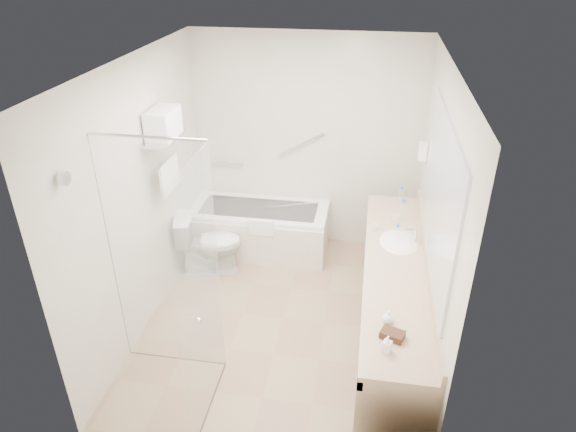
% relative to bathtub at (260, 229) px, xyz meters
% --- Properties ---
extents(floor, '(3.20, 3.20, 0.00)m').
position_rel_bathtub_xyz_m(floor, '(0.50, -1.24, -0.28)').
color(floor, '#9C8660').
rests_on(floor, ground).
extents(ceiling, '(2.60, 3.20, 0.10)m').
position_rel_bathtub_xyz_m(ceiling, '(0.50, -1.24, 2.22)').
color(ceiling, silver).
rests_on(ceiling, wall_back).
extents(wall_back, '(2.60, 0.10, 2.50)m').
position_rel_bathtub_xyz_m(wall_back, '(0.50, 0.36, 0.97)').
color(wall_back, beige).
rests_on(wall_back, ground).
extents(wall_front, '(2.60, 0.10, 2.50)m').
position_rel_bathtub_xyz_m(wall_front, '(0.50, -2.84, 0.97)').
color(wall_front, beige).
rests_on(wall_front, ground).
extents(wall_left, '(0.10, 3.20, 2.50)m').
position_rel_bathtub_xyz_m(wall_left, '(-0.80, -1.24, 0.97)').
color(wall_left, beige).
rests_on(wall_left, ground).
extents(wall_right, '(0.10, 3.20, 2.50)m').
position_rel_bathtub_xyz_m(wall_right, '(1.80, -1.24, 0.97)').
color(wall_right, beige).
rests_on(wall_right, ground).
extents(bathtub, '(1.60, 0.73, 0.59)m').
position_rel_bathtub_xyz_m(bathtub, '(0.00, 0.00, 0.00)').
color(bathtub, white).
rests_on(bathtub, floor).
extents(grab_bar_short, '(0.40, 0.03, 0.03)m').
position_rel_bathtub_xyz_m(grab_bar_short, '(-0.45, 0.32, 0.67)').
color(grab_bar_short, silver).
rests_on(grab_bar_short, wall_back).
extents(grab_bar_long, '(0.53, 0.03, 0.33)m').
position_rel_bathtub_xyz_m(grab_bar_long, '(0.45, 0.32, 0.97)').
color(grab_bar_long, silver).
rests_on(grab_bar_long, wall_back).
extents(shower_enclosure, '(0.96, 0.91, 2.11)m').
position_rel_bathtub_xyz_m(shower_enclosure, '(-0.13, -2.16, 0.79)').
color(shower_enclosure, silver).
rests_on(shower_enclosure, floor).
extents(towel_shelf, '(0.24, 0.55, 0.81)m').
position_rel_bathtub_xyz_m(towel_shelf, '(-0.67, -0.89, 1.48)').
color(towel_shelf, silver).
rests_on(towel_shelf, wall_left).
extents(vanity_counter, '(0.55, 2.70, 0.95)m').
position_rel_bathtub_xyz_m(vanity_counter, '(1.52, -1.39, 0.36)').
color(vanity_counter, tan).
rests_on(vanity_counter, floor).
extents(sink, '(0.40, 0.52, 0.14)m').
position_rel_bathtub_xyz_m(sink, '(1.55, -0.99, 0.54)').
color(sink, white).
rests_on(sink, vanity_counter).
extents(faucet, '(0.03, 0.03, 0.14)m').
position_rel_bathtub_xyz_m(faucet, '(1.70, -0.99, 0.65)').
color(faucet, silver).
rests_on(faucet, vanity_counter).
extents(mirror, '(0.02, 2.00, 1.20)m').
position_rel_bathtub_xyz_m(mirror, '(1.79, -1.39, 1.27)').
color(mirror, '#B0B6BD').
rests_on(mirror, wall_right).
extents(hairdryer_unit, '(0.08, 0.10, 0.18)m').
position_rel_bathtub_xyz_m(hairdryer_unit, '(1.75, -0.19, 1.17)').
color(hairdryer_unit, white).
rests_on(hairdryer_unit, wall_right).
extents(toilet, '(0.79, 0.57, 0.70)m').
position_rel_bathtub_xyz_m(toilet, '(-0.45, -0.54, 0.08)').
color(toilet, white).
rests_on(toilet, floor).
extents(amenity_basket, '(0.19, 0.16, 0.05)m').
position_rel_bathtub_xyz_m(amenity_basket, '(1.47, -2.32, 0.60)').
color(amenity_basket, '#452618').
rests_on(amenity_basket, vanity_counter).
extents(soap_bottle_a, '(0.11, 0.14, 0.06)m').
position_rel_bathtub_xyz_m(soap_bottle_a, '(1.43, -2.47, 0.60)').
color(soap_bottle_a, white).
rests_on(soap_bottle_a, vanity_counter).
extents(soap_bottle_b, '(0.10, 0.12, 0.08)m').
position_rel_bathtub_xyz_m(soap_bottle_b, '(1.44, -2.16, 0.61)').
color(soap_bottle_b, white).
rests_on(soap_bottle_b, vanity_counter).
extents(water_bottle_left, '(0.06, 0.06, 0.19)m').
position_rel_bathtub_xyz_m(water_bottle_left, '(1.53, -1.00, 0.66)').
color(water_bottle_left, silver).
rests_on(water_bottle_left, vanity_counter).
extents(water_bottle_mid, '(0.06, 0.06, 0.20)m').
position_rel_bathtub_xyz_m(water_bottle_mid, '(1.58, -0.21, 0.67)').
color(water_bottle_mid, silver).
rests_on(water_bottle_mid, vanity_counter).
extents(water_bottle_right, '(0.07, 0.07, 0.22)m').
position_rel_bathtub_xyz_m(water_bottle_right, '(1.59, -0.54, 0.67)').
color(water_bottle_right, silver).
rests_on(water_bottle_right, vanity_counter).
extents(drinking_glass_near, '(0.10, 0.10, 0.10)m').
position_rel_bathtub_xyz_m(drinking_glass_near, '(1.53, -0.65, 0.62)').
color(drinking_glass_near, silver).
rests_on(drinking_glass_near, vanity_counter).
extents(drinking_glass_far, '(0.08, 0.08, 0.08)m').
position_rel_bathtub_xyz_m(drinking_glass_far, '(1.33, -0.80, 0.61)').
color(drinking_glass_far, silver).
rests_on(drinking_glass_far, vanity_counter).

